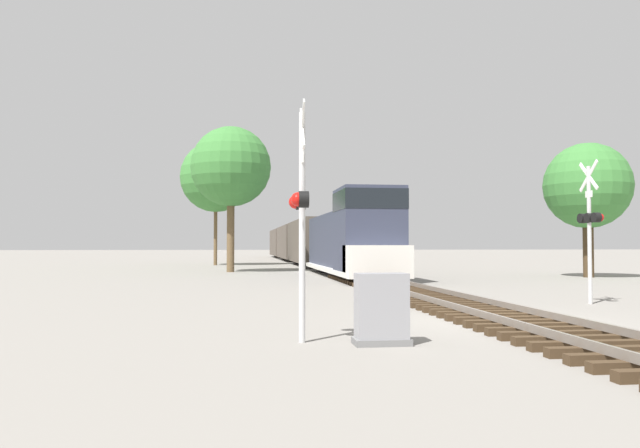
{
  "coord_description": "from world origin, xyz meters",
  "views": [
    {
      "loc": [
        -6.14,
        -13.85,
        1.79
      ],
      "look_at": [
        -3.88,
        3.31,
        2.36
      ],
      "focal_mm": 35.0,
      "sensor_mm": 36.0,
      "label": 1
    }
  ],
  "objects_px": {
    "freight_train": "(302,242)",
    "tree_mid_background": "(231,167)",
    "relay_cabinet": "(381,310)",
    "crossing_signal_far": "(590,222)",
    "tree_deep_background": "(216,177)",
    "crossing_signal_near": "(301,207)",
    "tree_far_right": "(587,186)"
  },
  "relations": [
    {
      "from": "tree_deep_background",
      "to": "crossing_signal_near",
      "type": "bearing_deg",
      "value": -85.95
    },
    {
      "from": "relay_cabinet",
      "to": "tree_deep_background",
      "type": "relative_size",
      "value": 0.12
    },
    {
      "from": "crossing_signal_near",
      "to": "tree_far_right",
      "type": "distance_m",
      "value": 27.37
    },
    {
      "from": "relay_cabinet",
      "to": "tree_mid_background",
      "type": "height_order",
      "value": "tree_mid_background"
    },
    {
      "from": "crossing_signal_far",
      "to": "tree_deep_background",
      "type": "bearing_deg",
      "value": 15.24
    },
    {
      "from": "relay_cabinet",
      "to": "tree_mid_background",
      "type": "relative_size",
      "value": 0.13
    },
    {
      "from": "tree_far_right",
      "to": "tree_mid_background",
      "type": "height_order",
      "value": "tree_mid_background"
    },
    {
      "from": "freight_train",
      "to": "tree_far_right",
      "type": "relative_size",
      "value": 9.23
    },
    {
      "from": "tree_far_right",
      "to": "tree_deep_background",
      "type": "relative_size",
      "value": 0.68
    },
    {
      "from": "crossing_signal_near",
      "to": "tree_deep_background",
      "type": "xyz_separation_m",
      "value": [
        -3.08,
        43.5,
        5.22
      ]
    },
    {
      "from": "tree_deep_background",
      "to": "relay_cabinet",
      "type": "bearing_deg",
      "value": -84.17
    },
    {
      "from": "tree_mid_background",
      "to": "relay_cabinet",
      "type": "bearing_deg",
      "value": -84.27
    },
    {
      "from": "crossing_signal_far",
      "to": "tree_far_right",
      "type": "distance_m",
      "value": 16.83
    },
    {
      "from": "tree_far_right",
      "to": "tree_deep_background",
      "type": "bearing_deg",
      "value": 132.45
    },
    {
      "from": "crossing_signal_near",
      "to": "tree_deep_background",
      "type": "relative_size",
      "value": 0.41
    },
    {
      "from": "tree_far_right",
      "to": "tree_mid_background",
      "type": "relative_size",
      "value": 0.77
    },
    {
      "from": "freight_train",
      "to": "crossing_signal_near",
      "type": "xyz_separation_m",
      "value": [
        -4.99,
        -48.51,
        0.48
      ]
    },
    {
      "from": "crossing_signal_far",
      "to": "relay_cabinet",
      "type": "xyz_separation_m",
      "value": [
        -8.04,
        -6.67,
        -1.86
      ]
    },
    {
      "from": "freight_train",
      "to": "tree_mid_background",
      "type": "xyz_separation_m",
      "value": [
        -6.61,
        -18.73,
        4.89
      ]
    },
    {
      "from": "crossing_signal_near",
      "to": "relay_cabinet",
      "type": "height_order",
      "value": "crossing_signal_near"
    },
    {
      "from": "tree_mid_background",
      "to": "tree_deep_background",
      "type": "height_order",
      "value": "tree_deep_background"
    },
    {
      "from": "relay_cabinet",
      "to": "tree_mid_background",
      "type": "bearing_deg",
      "value": 95.73
    },
    {
      "from": "freight_train",
      "to": "crossing_signal_far",
      "type": "xyz_separation_m",
      "value": [
        4.45,
        -42.29,
        0.49
      ]
    },
    {
      "from": "tree_mid_background",
      "to": "crossing_signal_near",
      "type": "bearing_deg",
      "value": -86.88
    },
    {
      "from": "freight_train",
      "to": "relay_cabinet",
      "type": "relative_size",
      "value": 53.39
    },
    {
      "from": "crossing_signal_far",
      "to": "tree_mid_background",
      "type": "distance_m",
      "value": 26.39
    },
    {
      "from": "freight_train",
      "to": "tree_far_right",
      "type": "distance_m",
      "value": 30.96
    },
    {
      "from": "crossing_signal_far",
      "to": "relay_cabinet",
      "type": "bearing_deg",
      "value": 126.36
    },
    {
      "from": "freight_train",
      "to": "tree_mid_background",
      "type": "relative_size",
      "value": 7.14
    },
    {
      "from": "relay_cabinet",
      "to": "crossing_signal_far",
      "type": "bearing_deg",
      "value": 39.69
    },
    {
      "from": "tree_far_right",
      "to": "crossing_signal_near",
      "type": "bearing_deg",
      "value": -131.1
    },
    {
      "from": "crossing_signal_far",
      "to": "tree_mid_background",
      "type": "xyz_separation_m",
      "value": [
        -11.07,
        23.56,
        4.39
      ]
    }
  ]
}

